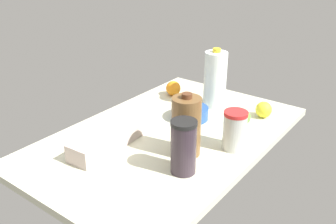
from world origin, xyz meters
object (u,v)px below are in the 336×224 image
(chocolate_milk_jug, at_px, (186,126))
(shaker_bottle, at_px, (183,147))
(orange_loose, at_px, (173,88))
(lime_by_jug, at_px, (243,117))
(milk_jug, at_px, (214,79))
(egg_carton, at_px, (108,139))
(mixing_bowl, at_px, (190,113))
(tumbler_cup, at_px, (235,130))
(lemon_near_front, at_px, (264,110))

(chocolate_milk_jug, distance_m, shaker_bottle, 0.13)
(orange_loose, height_order, lime_by_jug, orange_loose)
(milk_jug, xyz_separation_m, orange_loose, (0.02, -0.23, -0.10))
(shaker_bottle, relative_size, egg_carton, 0.58)
(mixing_bowl, height_order, shaker_bottle, shaker_bottle)
(orange_loose, bearing_deg, chocolate_milk_jug, 41.00)
(chocolate_milk_jug, distance_m, mixing_bowl, 0.32)
(chocolate_milk_jug, height_order, shaker_bottle, chocolate_milk_jug)
(chocolate_milk_jug, xyz_separation_m, shaker_bottle, (0.11, 0.06, -0.02))
(tumbler_cup, relative_size, egg_carton, 0.46)
(egg_carton, relative_size, lemon_near_front, 4.57)
(mixing_bowl, bearing_deg, shaker_bottle, 30.96)
(milk_jug, relative_size, egg_carton, 0.84)
(egg_carton, bearing_deg, mixing_bowl, 162.33)
(tumbler_cup, distance_m, milk_jug, 0.43)
(egg_carton, bearing_deg, shaker_bottle, 93.71)
(lemon_near_front, bearing_deg, milk_jug, -85.63)
(mixing_bowl, bearing_deg, orange_loose, -128.37)
(chocolate_milk_jug, relative_size, milk_jug, 0.86)
(milk_jug, height_order, lemon_near_front, milk_jug)
(shaker_bottle, height_order, egg_carton, shaker_bottle)
(tumbler_cup, bearing_deg, chocolate_milk_jug, -41.89)
(chocolate_milk_jug, height_order, tumbler_cup, chocolate_milk_jug)
(lime_by_jug, bearing_deg, chocolate_milk_jug, -9.62)
(chocolate_milk_jug, bearing_deg, lemon_near_front, 167.98)
(shaker_bottle, xyz_separation_m, lime_by_jug, (-0.47, -0.00, -0.07))
(milk_jug, xyz_separation_m, egg_carton, (0.61, -0.11, -0.10))
(milk_jug, bearing_deg, orange_loose, -86.17)
(shaker_bottle, bearing_deg, mixing_bowl, -149.04)
(mixing_bowl, bearing_deg, lime_by_jug, 112.62)
(mixing_bowl, xyz_separation_m, egg_carton, (0.41, -0.11, 0.01))
(milk_jug, height_order, mixing_bowl, milk_jug)
(chocolate_milk_jug, distance_m, lemon_near_front, 0.49)
(orange_loose, bearing_deg, tumbler_cup, 59.62)
(tumbler_cup, xyz_separation_m, lime_by_jug, (-0.21, -0.07, -0.05))
(milk_jug, xyz_separation_m, lime_by_jug, (0.10, 0.21, -0.10))
(milk_jug, distance_m, mixing_bowl, 0.22)
(chocolate_milk_jug, relative_size, orange_loose, 3.19)
(mixing_bowl, distance_m, lime_by_jug, 0.24)
(tumbler_cup, relative_size, milk_jug, 0.55)
(orange_loose, relative_size, lemon_near_front, 1.04)
(tumbler_cup, bearing_deg, shaker_bottle, -14.28)
(tumbler_cup, xyz_separation_m, milk_jug, (-0.32, -0.28, 0.06))
(egg_carton, height_order, lime_by_jug, egg_carton)
(mixing_bowl, xyz_separation_m, orange_loose, (-0.18, -0.22, 0.01))
(lemon_near_front, distance_m, lime_by_jug, 0.13)
(lime_by_jug, bearing_deg, egg_carton, -32.94)
(shaker_bottle, xyz_separation_m, egg_carton, (0.04, -0.33, -0.06))
(tumbler_cup, distance_m, mixing_bowl, 0.32)
(milk_jug, xyz_separation_m, lemon_near_front, (-0.02, 0.25, -0.10))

